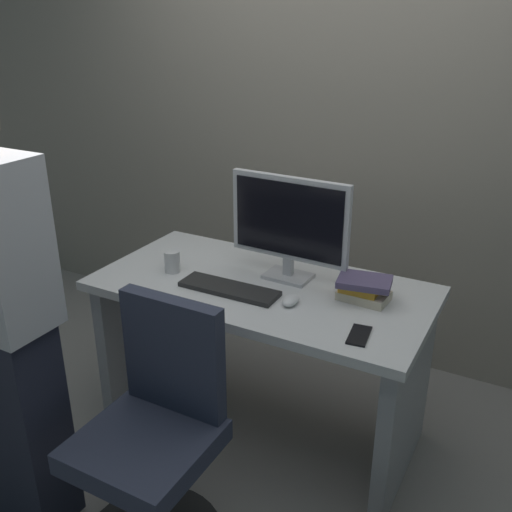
# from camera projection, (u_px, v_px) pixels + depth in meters

# --- Properties ---
(ground_plane) EXTENTS (9.00, 9.00, 0.00)m
(ground_plane) POSITION_uv_depth(u_px,v_px,m) (261.00, 426.00, 2.75)
(ground_plane) COLOR gray
(wall_back) EXTENTS (6.40, 0.10, 3.00)m
(wall_back) POSITION_uv_depth(u_px,v_px,m) (348.00, 83.00, 2.93)
(wall_back) COLOR #9E9384
(wall_back) RESTS_ON ground
(desk) EXTENTS (1.44, 0.72, 0.75)m
(desk) POSITION_uv_depth(u_px,v_px,m) (261.00, 332.00, 2.55)
(desk) COLOR white
(desk) RESTS_ON ground
(office_chair) EXTENTS (0.52, 0.52, 0.94)m
(office_chair) POSITION_uv_depth(u_px,v_px,m) (155.00, 444.00, 2.02)
(office_chair) COLOR black
(office_chair) RESTS_ON ground
(person_at_desk) EXTENTS (0.40, 0.24, 1.64)m
(person_at_desk) POSITION_uv_depth(u_px,v_px,m) (0.00, 324.00, 1.97)
(person_at_desk) COLOR #262838
(person_at_desk) RESTS_ON ground
(monitor) EXTENTS (0.54, 0.15, 0.46)m
(monitor) POSITION_uv_depth(u_px,v_px,m) (289.00, 223.00, 2.42)
(monitor) COLOR silver
(monitor) RESTS_ON desk
(keyboard) EXTENTS (0.43, 0.13, 0.02)m
(keyboard) POSITION_uv_depth(u_px,v_px,m) (229.00, 289.00, 2.39)
(keyboard) COLOR #262626
(keyboard) RESTS_ON desk
(mouse) EXTENTS (0.06, 0.10, 0.03)m
(mouse) POSITION_uv_depth(u_px,v_px,m) (291.00, 300.00, 2.28)
(mouse) COLOR white
(mouse) RESTS_ON desk
(cup_near_keyboard) EXTENTS (0.07, 0.07, 0.10)m
(cup_near_keyboard) POSITION_uv_depth(u_px,v_px,m) (172.00, 261.00, 2.56)
(cup_near_keyboard) COLOR silver
(cup_near_keyboard) RESTS_ON desk
(book_stack) EXTENTS (0.23, 0.18, 0.10)m
(book_stack) POSITION_uv_depth(u_px,v_px,m) (363.00, 288.00, 2.31)
(book_stack) COLOR beige
(book_stack) RESTS_ON desk
(cell_phone) EXTENTS (0.09, 0.15, 0.01)m
(cell_phone) POSITION_uv_depth(u_px,v_px,m) (359.00, 335.00, 2.06)
(cell_phone) COLOR black
(cell_phone) RESTS_ON desk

